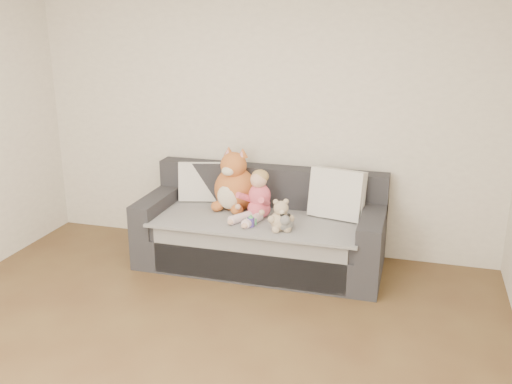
{
  "coord_description": "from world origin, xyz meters",
  "views": [
    {
      "loc": [
        1.42,
        -2.65,
        2.23
      ],
      "look_at": [
        0.12,
        1.87,
        0.75
      ],
      "focal_mm": 40.0,
      "sensor_mm": 36.0,
      "label": 1
    }
  ],
  "objects_px": {
    "toddler": "(257,198)",
    "teddy_bear": "(281,218)",
    "sippy_cup": "(251,221)",
    "plush_cat": "(235,186)",
    "sofa": "(262,232)"
  },
  "relations": [
    {
      "from": "toddler",
      "to": "teddy_bear",
      "type": "bearing_deg",
      "value": -21.0
    },
    {
      "from": "plush_cat",
      "to": "sippy_cup",
      "type": "distance_m",
      "value": 0.53
    },
    {
      "from": "teddy_bear",
      "to": "sippy_cup",
      "type": "height_order",
      "value": "teddy_bear"
    },
    {
      "from": "sofa",
      "to": "sippy_cup",
      "type": "relative_size",
      "value": 19.93
    },
    {
      "from": "sofa",
      "to": "sippy_cup",
      "type": "bearing_deg",
      "value": -91.74
    },
    {
      "from": "toddler",
      "to": "plush_cat",
      "type": "distance_m",
      "value": 0.33
    },
    {
      "from": "sofa",
      "to": "toddler",
      "type": "height_order",
      "value": "toddler"
    },
    {
      "from": "sippy_cup",
      "to": "sofa",
      "type": "bearing_deg",
      "value": 88.26
    },
    {
      "from": "toddler",
      "to": "sippy_cup",
      "type": "bearing_deg",
      "value": -67.45
    },
    {
      "from": "plush_cat",
      "to": "teddy_bear",
      "type": "distance_m",
      "value": 0.71
    },
    {
      "from": "toddler",
      "to": "teddy_bear",
      "type": "xyz_separation_m",
      "value": [
        0.28,
        -0.24,
        -0.07
      ]
    },
    {
      "from": "sofa",
      "to": "teddy_bear",
      "type": "height_order",
      "value": "sofa"
    },
    {
      "from": "sofa",
      "to": "toddler",
      "type": "bearing_deg",
      "value": -102.43
    },
    {
      "from": "sofa",
      "to": "teddy_bear",
      "type": "distance_m",
      "value": 0.5
    },
    {
      "from": "teddy_bear",
      "to": "sippy_cup",
      "type": "relative_size",
      "value": 2.57
    }
  ]
}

